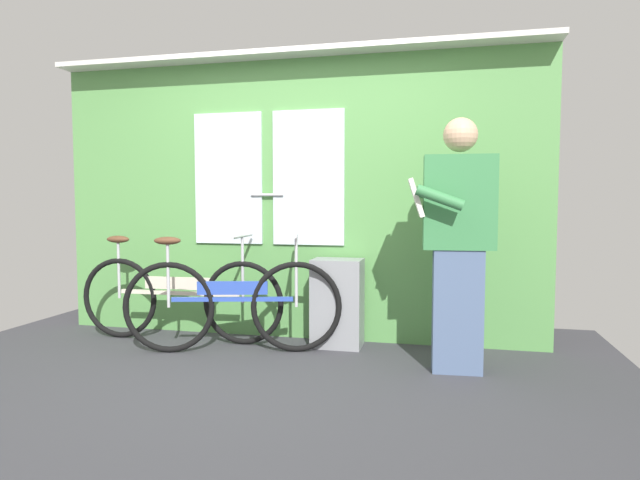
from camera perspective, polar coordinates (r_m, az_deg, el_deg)
ground_plane at (r=3.52m, az=-8.60°, el=-15.21°), size 5.12×4.06×0.04m
train_door_wall at (r=4.48m, az=-3.07°, el=5.15°), size 4.12×0.28×2.35m
bicycle_near_door at (r=4.12m, az=-9.40°, el=-6.73°), size 1.62×0.56×0.90m
bicycle_leaning_behind at (r=4.55m, az=-14.83°, el=-5.91°), size 1.76×0.44×0.88m
passenger_reading_newspaper at (r=3.65m, az=14.40°, el=0.08°), size 0.58×0.51×1.69m
trash_bin_by_wall at (r=4.25m, az=1.87°, el=-6.70°), size 0.39×0.28×0.69m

